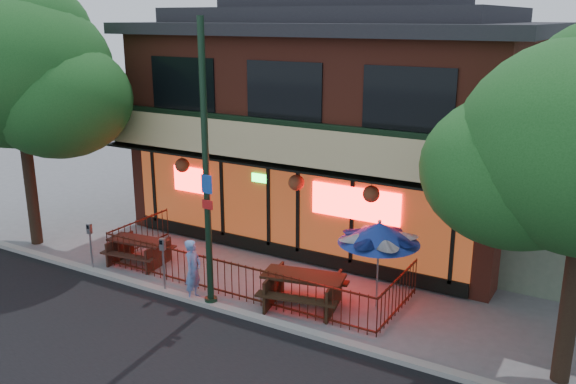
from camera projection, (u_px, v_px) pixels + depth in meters
The scene contains 12 objects.
ground at pixel (221, 299), 15.63m from camera, with size 80.00×80.00×0.00m, color gray.
curb at pixel (209, 304), 15.20m from camera, with size 80.00×0.25×0.12m, color #999993.
restaurant_building at pixel (344, 105), 20.39m from camera, with size 12.96×9.49×8.05m.
patio_fence at pixel (232, 269), 15.87m from camera, with size 8.44×2.62×1.00m.
street_light at pixel (207, 184), 14.43m from camera, with size 0.43×0.32×7.00m.
street_tree_left at pixel (19, 62), 18.01m from camera, with size 5.60×5.60×8.05m.
picnic_table_left at pixel (139, 248), 17.76m from camera, with size 1.91×1.55×0.75m.
picnic_table_right at pixel (303, 286), 15.07m from camera, with size 2.28×1.92×0.86m.
patio_umbrella at pixel (379, 233), 14.70m from camera, with size 1.99×2.00×2.28m.
pedestrian at pixel (193, 270), 15.40m from camera, with size 0.59×0.39×1.61m, color #668BCC.
parking_meter_near at pixel (163, 256), 15.69m from camera, with size 0.16×0.15×1.52m.
parking_meter_far at pixel (90, 239), 17.08m from camera, with size 0.14×0.12×1.42m.
Camera 1 is at (8.71, -11.43, 6.96)m, focal length 38.00 mm.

